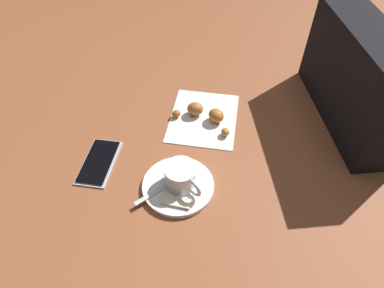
{
  "coord_description": "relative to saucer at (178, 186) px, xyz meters",
  "views": [
    {
      "loc": [
        -0.49,
        0.07,
        0.57
      ],
      "look_at": [
        0.01,
        0.02,
        0.02
      ],
      "focal_mm": 31.09,
      "sensor_mm": 36.0,
      "label": 1
    }
  ],
  "objects": [
    {
      "name": "espresso_cup",
      "position": [
        0.0,
        -0.01,
        0.03
      ],
      "size": [
        0.08,
        0.07,
        0.05
      ],
      "color": "white",
      "rests_on": "saucer"
    },
    {
      "name": "sugar_packet",
      "position": [
        -0.04,
        0.01,
        0.01
      ],
      "size": [
        0.04,
        0.06,
        0.01
      ],
      "primitive_type": "cube",
      "rotation": [
        0.0,
        0.0,
        10.66
      ],
      "color": "beige",
      "rests_on": "saucer"
    },
    {
      "name": "laptop_bag",
      "position": [
        0.18,
        -0.42,
        0.11
      ],
      "size": [
        0.37,
        0.11,
        0.23
      ],
      "primitive_type": "cube",
      "rotation": [
        0.0,
        0.0,
        6.27
      ],
      "color": "black",
      "rests_on": "ground"
    },
    {
      "name": "saucer",
      "position": [
        0.0,
        0.0,
        0.0
      ],
      "size": [
        0.15,
        0.15,
        0.01
      ],
      "primitive_type": "cylinder",
      "color": "white",
      "rests_on": "ground"
    },
    {
      "name": "ground_plane",
      "position": [
        0.09,
        -0.06,
        -0.01
      ],
      "size": [
        1.8,
        1.8,
        0.0
      ],
      "primitive_type": "plane",
      "color": "brown"
    },
    {
      "name": "croissant",
      "position": [
        0.2,
        -0.08,
        0.01
      ],
      "size": [
        0.11,
        0.14,
        0.03
      ],
      "color": "#A96F30",
      "rests_on": "napkin"
    },
    {
      "name": "cell_phone",
      "position": [
        0.08,
        0.17,
        -0.0
      ],
      "size": [
        0.14,
        0.1,
        0.01
      ],
      "color": "#BCBAC1",
      "rests_on": "ground"
    },
    {
      "name": "napkin",
      "position": [
        0.2,
        -0.08,
        -0.0
      ],
      "size": [
        0.23,
        0.21,
        0.0
      ],
      "primitive_type": "cube",
      "rotation": [
        0.0,
        0.0,
        -0.27
      ],
      "color": "white",
      "rests_on": "ground"
    },
    {
      "name": "teaspoon",
      "position": [
        0.0,
        0.02,
        0.01
      ],
      "size": [
        0.07,
        0.11,
        0.01
      ],
      "color": "silver",
      "rests_on": "saucer"
    }
  ]
}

